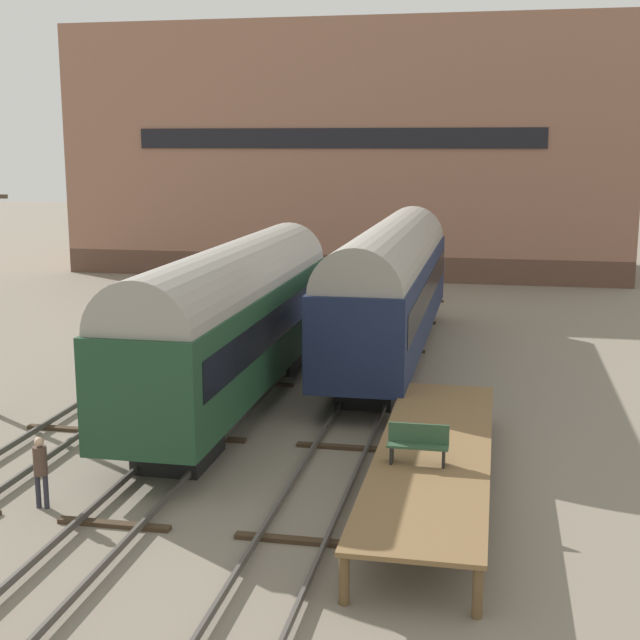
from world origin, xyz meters
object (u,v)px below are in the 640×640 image
(train_car_green, at_px, (233,315))
(person_worker, at_px, (40,466))
(train_car_navy, at_px, (391,282))
(bench, at_px, (418,443))

(train_car_green, xyz_separation_m, person_worker, (-2.04, -8.66, -1.97))
(train_car_navy, height_order, person_worker, train_car_navy)
(train_car_green, xyz_separation_m, bench, (6.46, -6.88, -1.44))
(train_car_green, relative_size, train_car_navy, 0.87)
(train_car_navy, distance_m, bench, 14.59)
(train_car_green, height_order, bench, train_car_green)
(train_car_navy, xyz_separation_m, person_worker, (-6.13, -16.10, -2.03))
(train_car_green, distance_m, bench, 9.55)
(train_car_navy, bearing_deg, person_worker, -110.84)
(bench, bearing_deg, train_car_navy, 99.40)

